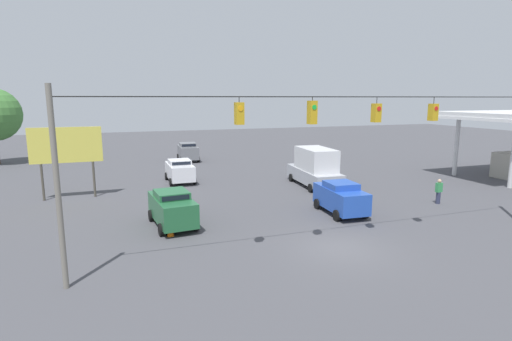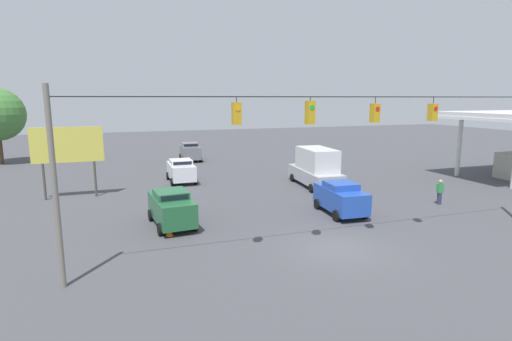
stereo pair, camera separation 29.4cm
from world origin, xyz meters
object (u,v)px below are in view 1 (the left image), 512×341
at_px(traffic_cone_nearest, 170,230).
at_px(overhead_signal_span, 343,145).
at_px(traffic_cone_third, 161,206).
at_px(pedestrian, 439,191).
at_px(box_truck_silver_oncoming_far, 315,168).
at_px(sedan_white_withflow_far, 180,170).
at_px(sedan_blue_crossing_near, 340,197).
at_px(sedan_grey_withflow_deep, 188,151).
at_px(traffic_cone_second, 164,217).
at_px(sedan_green_parked_shoulder, 172,208).
at_px(roadside_billboard, 66,148).

bearing_deg(traffic_cone_nearest, overhead_signal_span, 148.42).
height_order(traffic_cone_third, pedestrian, pedestrian).
bearing_deg(box_truck_silver_oncoming_far, sedan_white_withflow_far, -27.78).
bearing_deg(pedestrian, sedan_blue_crossing_near, -1.61).
bearing_deg(sedan_grey_withflow_deep, traffic_cone_second, 76.29).
relative_size(traffic_cone_second, pedestrian, 0.41).
relative_size(traffic_cone_third, pedestrian, 0.41).
bearing_deg(sedan_blue_crossing_near, sedan_grey_withflow_deep, -78.23).
relative_size(sedan_green_parked_shoulder, traffic_cone_second, 6.39).
distance_m(sedan_white_withflow_far, pedestrian, 19.37).
relative_size(sedan_blue_crossing_near, traffic_cone_nearest, 6.15).
bearing_deg(sedan_white_withflow_far, box_truck_silver_oncoming_far, 152.22).
distance_m(overhead_signal_span, sedan_blue_crossing_near, 6.92).
relative_size(traffic_cone_second, traffic_cone_third, 1.00).
height_order(traffic_cone_second, roadside_billboard, roadside_billboard).
distance_m(overhead_signal_span, sedan_white_withflow_far, 18.20).
bearing_deg(overhead_signal_span, roadside_billboard, -49.00).
xyz_separation_m(sedan_blue_crossing_near, roadside_billboard, (15.54, -9.42, 2.49)).
bearing_deg(box_truck_silver_oncoming_far, roadside_billboard, -7.09).
height_order(overhead_signal_span, traffic_cone_third, overhead_signal_span).
relative_size(box_truck_silver_oncoming_far, sedan_blue_crossing_near, 1.55).
bearing_deg(sedan_grey_withflow_deep, box_truck_silver_oncoming_far, 113.46).
relative_size(sedan_blue_crossing_near, roadside_billboard, 0.84).
relative_size(roadside_billboard, pedestrian, 3.00).
bearing_deg(pedestrian, box_truck_silver_oncoming_far, -55.49).
height_order(sedan_green_parked_shoulder, pedestrian, sedan_green_parked_shoulder).
relative_size(box_truck_silver_oncoming_far, sedan_white_withflow_far, 1.59).
distance_m(sedan_white_withflow_far, sedan_green_parked_shoulder, 11.51).
distance_m(sedan_white_withflow_far, roadside_billboard, 8.87).
height_order(traffic_cone_third, roadside_billboard, roadside_billboard).
bearing_deg(traffic_cone_second, sedan_green_parked_shoulder, 120.85).
bearing_deg(traffic_cone_nearest, traffic_cone_third, -91.09).
height_order(sedan_white_withflow_far, roadside_billboard, roadside_billboard).
bearing_deg(sedan_grey_withflow_deep, overhead_signal_span, 93.62).
height_order(sedan_grey_withflow_deep, traffic_cone_third, sedan_grey_withflow_deep).
height_order(overhead_signal_span, sedan_grey_withflow_deep, overhead_signal_span).
xyz_separation_m(sedan_white_withflow_far, traffic_cone_third, (2.49, 8.24, -0.64)).
relative_size(sedan_blue_crossing_near, traffic_cone_third, 6.15).
relative_size(traffic_cone_nearest, traffic_cone_second, 1.00).
bearing_deg(pedestrian, sedan_green_parked_shoulder, -4.14).
bearing_deg(traffic_cone_nearest, roadside_billboard, -61.53).
bearing_deg(overhead_signal_span, traffic_cone_nearest, -31.58).
height_order(box_truck_silver_oncoming_far, sedan_blue_crossing_near, box_truck_silver_oncoming_far).
height_order(sedan_green_parked_shoulder, traffic_cone_nearest, sedan_green_parked_shoulder).
bearing_deg(traffic_cone_second, overhead_signal_span, 137.03).
bearing_deg(pedestrian, traffic_cone_nearest, 1.28).
bearing_deg(traffic_cone_third, pedestrian, 166.07).
xyz_separation_m(sedan_white_withflow_far, sedan_grey_withflow_deep, (-2.67, -11.04, 0.06)).
height_order(sedan_white_withflow_far, traffic_cone_third, sedan_white_withflow_far).
distance_m(traffic_cone_second, traffic_cone_third, 2.41).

